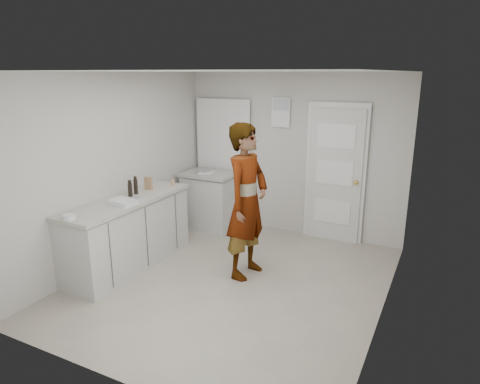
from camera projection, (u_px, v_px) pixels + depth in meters
The scene contains 12 objects.
ground at pixel (233, 281), 5.27m from camera, with size 4.00×4.00×0.00m, color #A59B8A.
room_shell at pixel (280, 169), 6.75m from camera, with size 4.00×4.00×4.00m.
main_counter at pixel (128, 235), 5.62m from camera, with size 0.64×1.96×0.93m.
side_counter at pixel (210, 202), 7.04m from camera, with size 0.84×0.61×0.93m.
person at pixel (247, 202), 5.24m from camera, with size 0.70×0.46×1.93m, color silver.
cake_mix_box at pixel (148, 183), 5.90m from camera, with size 0.11×0.05×0.18m, color #8B6345.
spice_jar at pixel (173, 183), 6.11m from camera, with size 0.06×0.06×0.09m, color tan.
oil_cruet_a at pixel (130, 188), 5.57m from camera, with size 0.06×0.06×0.22m.
oil_cruet_b at pixel (136, 185), 5.68m from camera, with size 0.05×0.05×0.25m.
baking_dish at pixel (123, 202), 5.25m from camera, with size 0.35×0.27×0.06m.
egg_bowl at pixel (69, 217), 4.71m from camera, with size 0.14×0.14×0.05m.
papers at pixel (206, 172), 6.93m from camera, with size 0.22×0.28×0.01m, color white.
Camera 1 is at (2.23, -4.23, 2.48)m, focal length 32.00 mm.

